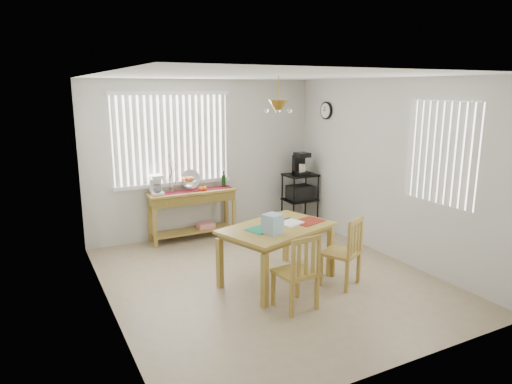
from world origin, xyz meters
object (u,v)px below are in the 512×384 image
wire_cart (300,195)px  dining_table (277,233)px  cart_items (300,164)px  chair_left (297,273)px  chair_right (344,252)px

wire_cart → dining_table: 2.57m
dining_table → cart_items: bearing=50.7°
wire_cart → cart_items: (-0.00, 0.01, 0.56)m
chair_left → chair_right: size_ratio=0.99×
dining_table → chair_right: bearing=-35.4°
wire_cart → cart_items: 0.56m
wire_cart → dining_table: size_ratio=0.60×
cart_items → chair_left: cart_items is taller
wire_cart → chair_right: wire_cart is taller
wire_cart → chair_right: size_ratio=1.06×
chair_right → dining_table: bearing=144.6°
dining_table → chair_right: size_ratio=1.78×
chair_right → chair_left: bearing=-162.3°
wire_cart → chair_left: size_ratio=1.07×
wire_cart → cart_items: bearing=90.0°
chair_left → chair_right: bearing=17.7°
cart_items → dining_table: 2.62m
chair_left → wire_cart: bearing=56.7°
wire_cart → chair_left: bearing=-123.3°
dining_table → wire_cart: bearing=50.6°
wire_cart → chair_left: 3.29m
dining_table → chair_left: (-0.17, -0.77, -0.22)m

